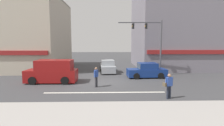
{
  "coord_description": "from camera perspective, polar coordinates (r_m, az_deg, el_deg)",
  "views": [
    {
      "loc": [
        0.19,
        -16.15,
        3.61
      ],
      "look_at": [
        0.69,
        2.0,
        1.6
      ],
      "focal_mm": 28.0,
      "sensor_mm": 36.0,
      "label": 1
    }
  ],
  "objects": [
    {
      "name": "sidewalk_curb",
      "position": [
        8.43,
        -2.86,
        -18.44
      ],
      "size": [
        40.0,
        5.0,
        0.16
      ],
      "primitive_type": "cube",
      "color": "#9E9993",
      "rests_on": "ground"
    },
    {
      "name": "pedestrian_foreground_with_bag",
      "position": [
        12.07,
        18.02,
        -6.72
      ],
      "size": [
        0.69,
        0.37,
        1.67
      ],
      "color": "#232838",
      "rests_on": "ground"
    },
    {
      "name": "building_right_corner",
      "position": [
        29.1,
        19.69,
        10.55
      ],
      "size": [
        11.69,
        12.14,
        11.9
      ],
      "color": "slate",
      "rests_on": "ground"
    },
    {
      "name": "building_left_block",
      "position": [
        28.48,
        -27.87,
        8.22
      ],
      "size": [
        12.29,
        11.71,
        9.84
      ],
      "color": "#B7AD99",
      "rests_on": "ground"
    },
    {
      "name": "van_approaching_near",
      "position": [
        17.17,
        -18.78,
        -2.75
      ],
      "size": [
        4.62,
        2.07,
        2.11
      ],
      "color": "maroon",
      "rests_on": "ground"
    },
    {
      "name": "sedan_waiting_far",
      "position": [
        19.05,
        11.27,
        -2.56
      ],
      "size": [
        4.19,
        2.06,
        1.58
      ],
      "color": "navy",
      "rests_on": "ground"
    },
    {
      "name": "pedestrian_mid_crossing",
      "position": [
        14.63,
        -5.19,
        -4.18
      ],
      "size": [
        0.35,
        0.53,
        1.67
      ],
      "color": "#333338",
      "rests_on": "ground"
    },
    {
      "name": "sedan_crossing_leftbound",
      "position": [
        22.04,
        -1.44,
        -1.24
      ],
      "size": [
        2.1,
        4.21,
        1.58
      ],
      "color": "#999EA3",
      "rests_on": "ground"
    },
    {
      "name": "traffic_light_mast",
      "position": [
        20.19,
        13.03,
        7.76
      ],
      "size": [
        4.89,
        0.34,
        6.2
      ],
      "color": "#47474C",
      "rests_on": "ground"
    },
    {
      "name": "ground_plane",
      "position": [
        16.55,
        -2.21,
        -6.29
      ],
      "size": [
        120.0,
        120.0,
        0.0
      ],
      "primitive_type": "plane",
      "color": "#3D3D3F"
    },
    {
      "name": "lane_marking_stripe",
      "position": [
        13.16,
        -2.37,
        -9.59
      ],
      "size": [
        9.0,
        0.24,
        0.01
      ],
      "primitive_type": "cube",
      "color": "silver",
      "rests_on": "ground"
    },
    {
      "name": "utility_pole_near_left",
      "position": [
        22.89,
        -24.57,
        6.88
      ],
      "size": [
        1.4,
        0.22,
        7.83
      ],
      "color": "brown",
      "rests_on": "ground"
    },
    {
      "name": "utility_pole_far_right",
      "position": [
        26.57,
        13.79,
        7.76
      ],
      "size": [
        1.4,
        0.22,
        8.43
      ],
      "color": "brown",
      "rests_on": "ground"
    }
  ]
}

